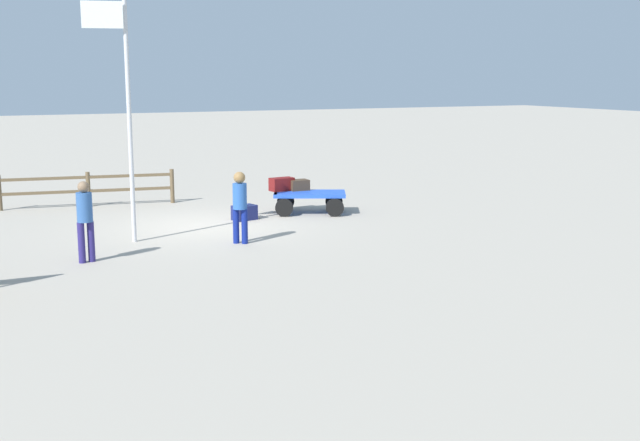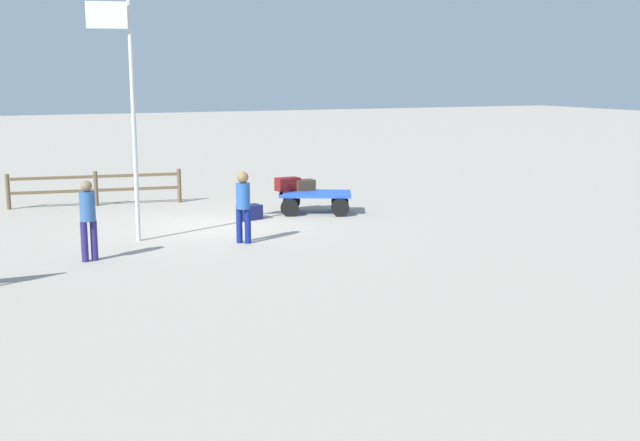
{
  "view_description": "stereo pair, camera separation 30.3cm",
  "coord_description": "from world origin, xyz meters",
  "px_view_note": "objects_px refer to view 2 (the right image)",
  "views": [
    {
      "loc": [
        5.74,
        18.77,
        3.71
      ],
      "look_at": [
        -0.35,
        6.0,
        1.11
      ],
      "focal_mm": 44.46,
      "sensor_mm": 36.0,
      "label": 1
    },
    {
      "loc": [
        5.46,
        18.9,
        3.71
      ],
      "look_at": [
        -0.35,
        6.0,
        1.11
      ],
      "focal_mm": 44.46,
      "sensor_mm": 36.0,
      "label": 2
    }
  ],
  "objects_px": {
    "suitcase_grey": "(288,184)",
    "worker_lead": "(243,202)",
    "worker_trailing": "(88,215)",
    "luggage_cart": "(314,198)",
    "suitcase_maroon": "(305,185)",
    "suitcase_tan": "(250,212)",
    "flagpole": "(128,100)"
  },
  "relations": [
    {
      "from": "suitcase_grey",
      "to": "worker_lead",
      "type": "relative_size",
      "value": 0.42
    },
    {
      "from": "suitcase_grey",
      "to": "worker_trailing",
      "type": "bearing_deg",
      "value": 33.28
    },
    {
      "from": "luggage_cart",
      "to": "suitcase_maroon",
      "type": "relative_size",
      "value": 4.14
    },
    {
      "from": "luggage_cart",
      "to": "worker_trailing",
      "type": "distance_m",
      "value": 7.24
    },
    {
      "from": "worker_lead",
      "to": "suitcase_tan",
      "type": "bearing_deg",
      "value": -111.8
    },
    {
      "from": "suitcase_tan",
      "to": "worker_lead",
      "type": "bearing_deg",
      "value": 68.2
    },
    {
      "from": "suitcase_grey",
      "to": "luggage_cart",
      "type": "bearing_deg",
      "value": 135.38
    },
    {
      "from": "worker_trailing",
      "to": "suitcase_maroon",
      "type": "bearing_deg",
      "value": -149.36
    },
    {
      "from": "worker_lead",
      "to": "worker_trailing",
      "type": "xyz_separation_m",
      "value": [
        3.41,
        0.38,
        0.0
      ]
    },
    {
      "from": "flagpole",
      "to": "luggage_cart",
      "type": "bearing_deg",
      "value": -161.93
    },
    {
      "from": "luggage_cart",
      "to": "suitcase_tan",
      "type": "height_order",
      "value": "luggage_cart"
    },
    {
      "from": "luggage_cart",
      "to": "flagpole",
      "type": "bearing_deg",
      "value": 18.07
    },
    {
      "from": "suitcase_maroon",
      "to": "suitcase_tan",
      "type": "relative_size",
      "value": 0.78
    },
    {
      "from": "worker_lead",
      "to": "flagpole",
      "type": "relative_size",
      "value": 0.3
    },
    {
      "from": "suitcase_grey",
      "to": "flagpole",
      "type": "relative_size",
      "value": 0.13
    },
    {
      "from": "worker_trailing",
      "to": "worker_lead",
      "type": "bearing_deg",
      "value": -173.65
    },
    {
      "from": "suitcase_grey",
      "to": "worker_lead",
      "type": "xyz_separation_m",
      "value": [
        2.46,
        3.47,
        0.18
      ]
    },
    {
      "from": "suitcase_grey",
      "to": "suitcase_tan",
      "type": "height_order",
      "value": "suitcase_grey"
    },
    {
      "from": "suitcase_grey",
      "to": "suitcase_tan",
      "type": "bearing_deg",
      "value": 28.82
    },
    {
      "from": "luggage_cart",
      "to": "worker_trailing",
      "type": "bearing_deg",
      "value": 27.14
    },
    {
      "from": "suitcase_grey",
      "to": "worker_lead",
      "type": "bearing_deg",
      "value": 54.68
    },
    {
      "from": "suitcase_tan",
      "to": "suitcase_maroon",
      "type": "bearing_deg",
      "value": -160.4
    },
    {
      "from": "suitcase_grey",
      "to": "worker_trailing",
      "type": "relative_size",
      "value": 0.41
    },
    {
      "from": "luggage_cart",
      "to": "worker_lead",
      "type": "relative_size",
      "value": 1.34
    },
    {
      "from": "worker_lead",
      "to": "flagpole",
      "type": "distance_m",
      "value": 3.36
    },
    {
      "from": "suitcase_maroon",
      "to": "worker_trailing",
      "type": "bearing_deg",
      "value": 30.64
    },
    {
      "from": "suitcase_maroon",
      "to": "flagpole",
      "type": "relative_size",
      "value": 0.1
    },
    {
      "from": "luggage_cart",
      "to": "worker_lead",
      "type": "height_order",
      "value": "worker_lead"
    },
    {
      "from": "worker_lead",
      "to": "suitcase_maroon",
      "type": "bearing_deg",
      "value": -130.95
    },
    {
      "from": "suitcase_tan",
      "to": "flagpole",
      "type": "relative_size",
      "value": 0.13
    },
    {
      "from": "suitcase_maroon",
      "to": "suitcase_tan",
      "type": "distance_m",
      "value": 2.02
    },
    {
      "from": "worker_trailing",
      "to": "luggage_cart",
      "type": "bearing_deg",
      "value": -152.86
    }
  ]
}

